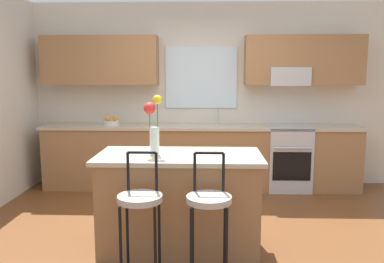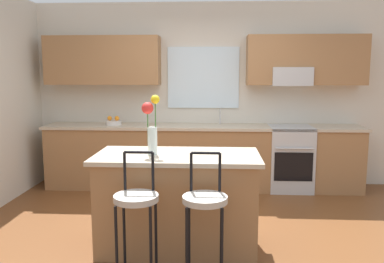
{
  "view_description": "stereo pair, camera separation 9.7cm",
  "coord_description": "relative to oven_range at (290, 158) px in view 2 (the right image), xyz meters",
  "views": [
    {
      "loc": [
        0.08,
        -4.01,
        1.68
      ],
      "look_at": [
        -0.09,
        0.55,
        1.0
      ],
      "focal_mm": 37.29,
      "sensor_mm": 36.0,
      "label": 1
    },
    {
      "loc": [
        0.17,
        -4.0,
        1.68
      ],
      "look_at": [
        -0.09,
        0.55,
        1.0
      ],
      "focal_mm": 37.29,
      "sensor_mm": 36.0,
      "label": 2
    }
  ],
  "objects": [
    {
      "name": "bar_stool_middle",
      "position": [
        -1.15,
        -2.64,
        0.18
      ],
      "size": [
        0.36,
        0.36,
        1.04
      ],
      "color": "black",
      "rests_on": "ground"
    },
    {
      "name": "flower_vase",
      "position": [
        -1.67,
        -2.07,
        0.74
      ],
      "size": [
        0.17,
        0.11,
        0.55
      ],
      "color": "silver",
      "rests_on": "kitchen_island"
    },
    {
      "name": "bar_stool_near",
      "position": [
        -1.7,
        -2.64,
        0.18
      ],
      "size": [
        0.36,
        0.36,
        1.04
      ],
      "color": "black",
      "rests_on": "ground"
    },
    {
      "name": "oven_range",
      "position": [
        0.0,
        0.0,
        0.0
      ],
      "size": [
        0.6,
        0.64,
        0.92
      ],
      "color": "#B7BABC",
      "rests_on": "ground"
    },
    {
      "name": "sink_faucet",
      "position": [
        -1.0,
        0.17,
        0.6
      ],
      "size": [
        0.02,
        0.13,
        0.23
      ],
      "color": "#B7BABC",
      "rests_on": "counter_run"
    },
    {
      "name": "back_wall_assembly",
      "position": [
        -1.23,
        0.31,
        1.05
      ],
      "size": [
        5.6,
        0.5,
        2.7
      ],
      "color": "beige",
      "rests_on": "ground"
    },
    {
      "name": "fruit_bowl_oranges",
      "position": [
        -2.56,
        0.02,
        0.5
      ],
      "size": [
        0.24,
        0.24,
        0.13
      ],
      "color": "silver",
      "rests_on": "counter_run"
    },
    {
      "name": "ground_plane",
      "position": [
        -1.26,
        -1.68,
        -0.46
      ],
      "size": [
        14.0,
        14.0,
        0.0
      ],
      "primitive_type": "plane",
      "color": "brown"
    },
    {
      "name": "counter_run",
      "position": [
        -1.25,
        0.02,
        0.01
      ],
      "size": [
        4.56,
        0.64,
        0.92
      ],
      "color": "#996B42",
      "rests_on": "ground"
    },
    {
      "name": "kitchen_island",
      "position": [
        -1.43,
        -2.04,
        0.0
      ],
      "size": [
        1.54,
        0.77,
        0.92
      ],
      "color": "#996B42",
      "rests_on": "ground"
    }
  ]
}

